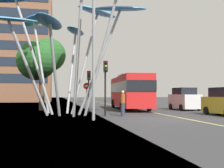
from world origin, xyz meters
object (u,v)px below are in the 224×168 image
pedestrian (123,103)px  leaf_sculpture (70,16)px  street_lamp (99,32)px  car_parked_mid (184,99)px  no_entry_sign (87,92)px  red_bus (130,90)px  traffic_light_kerb_near (105,76)px  traffic_light_kerb_far (89,82)px

pedestrian → leaf_sculpture: bearing=150.5°
leaf_sculpture → pedestrian: 7.82m
leaf_sculpture → street_lamp: 5.45m
leaf_sculpture → car_parked_mid: bearing=19.5°
no_entry_sign → street_lamp: bearing=-91.5°
red_bus → no_entry_sign: size_ratio=4.18×
traffic_light_kerb_near → leaf_sculpture: bearing=143.7°
traffic_light_kerb_far → no_entry_sign: (-0.03, 1.49, -0.86)m
red_bus → car_parked_mid: (5.03, -2.06, -0.92)m
leaf_sculpture → traffic_light_kerb_far: 5.87m
pedestrian → no_entry_sign: size_ratio=0.70×
leaf_sculpture → car_parked_mid: (11.37, 4.02, -6.50)m
red_bus → car_parked_mid: 5.51m
traffic_light_kerb_near → pedestrian: 2.28m
pedestrian → traffic_light_kerb_far: bearing=111.8°
leaf_sculpture → street_lamp: bearing=-72.6°
pedestrian → no_entry_sign: bearing=107.2°
leaf_sculpture → traffic_light_kerb_near: 5.58m
car_parked_mid → no_entry_sign: size_ratio=1.47×
traffic_light_kerb_near → no_entry_sign: traffic_light_kerb_near is taller
leaf_sculpture → car_parked_mid: size_ratio=3.23×
leaf_sculpture → pedestrian: leaf_sculpture is taller
car_parked_mid → no_entry_sign: 9.68m
street_lamp → car_parked_mid: bearing=41.5°
leaf_sculpture → no_entry_sign: leaf_sculpture is taller
red_bus → traffic_light_kerb_far: traffic_light_kerb_far is taller
pedestrian → street_lamp: bearing=-128.7°
pedestrian → car_parked_mid: bearing=38.1°
leaf_sculpture → traffic_light_kerb_far: bearing=56.5°
red_bus → street_lamp: (-4.86, -10.82, 3.34)m
car_parked_mid → pedestrian: size_ratio=2.10×
leaf_sculpture → traffic_light_kerb_near: bearing=-36.3°
red_bus → traffic_light_kerb_near: traffic_light_kerb_near is taller
street_lamp → red_bus: bearing=65.8°
street_lamp → pedestrian: size_ratio=4.62×
red_bus → no_entry_sign: bearing=-157.1°
traffic_light_kerb_near → no_entry_sign: 6.06m
red_bus → traffic_light_kerb_near: size_ratio=2.77×
traffic_light_kerb_far → pedestrian: size_ratio=1.96×
pedestrian → red_bus: bearing=71.6°
car_parked_mid → traffic_light_kerb_far: bearing=-171.8°
traffic_light_kerb_far → car_parked_mid: (9.62, 1.38, -1.56)m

